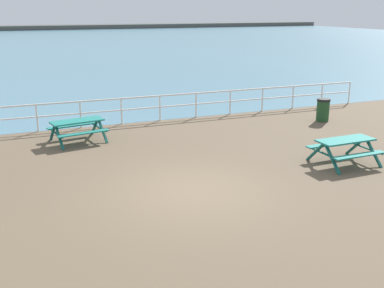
{
  "coord_description": "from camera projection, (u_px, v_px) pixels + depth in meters",
  "views": [
    {
      "loc": [
        -4.09,
        -10.37,
        4.6
      ],
      "look_at": [
        0.61,
        1.49,
        0.8
      ],
      "focal_mm": 43.05,
      "sensor_mm": 36.0,
      "label": 1
    }
  ],
  "objects": [
    {
      "name": "picnic_table_near_left",
      "position": [
        77.0,
        126.0,
        16.25
      ],
      "size": [
        2.05,
        1.82,
        0.8
      ],
      "rotation": [
        0.0,
        0.0,
        0.19
      ],
      "color": "#1E7A70",
      "rests_on": "ground"
    },
    {
      "name": "sea_band",
      "position": [
        40.0,
        45.0,
        58.98
      ],
      "size": [
        142.0,
        90.0,
        0.01
      ],
      "primitive_type": "cube",
      "color": "teal",
      "rests_on": "ground"
    },
    {
      "name": "litter_bin",
      "position": [
        323.0,
        110.0,
        19.24
      ],
      "size": [
        0.55,
        0.55,
        0.95
      ],
      "color": "#1E4723",
      "rests_on": "ground"
    },
    {
      "name": "picnic_table_near_right",
      "position": [
        345.0,
        145.0,
        13.94
      ],
      "size": [
        1.84,
        1.59,
        0.8
      ],
      "rotation": [
        0.0,
        0.0,
        0.03
      ],
      "color": "#1E7A70",
      "rests_on": "ground"
    },
    {
      "name": "distant_shoreline",
      "position": [
        25.0,
        30.0,
        97.28
      ],
      "size": [
        142.0,
        6.0,
        1.8
      ],
      "primitive_type": "cube",
      "color": "#4C4C47",
      "rests_on": "ground"
    },
    {
      "name": "seaward_railing",
      "position": [
        121.0,
        106.0,
        18.69
      ],
      "size": [
        23.07,
        0.07,
        1.08
      ],
      "color": "white",
      "rests_on": "ground"
    },
    {
      "name": "ground_plane",
      "position": [
        191.0,
        194.0,
        12.02
      ],
      "size": [
        30.0,
        24.0,
        0.2
      ],
      "primitive_type": "cube",
      "color": "brown"
    }
  ]
}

